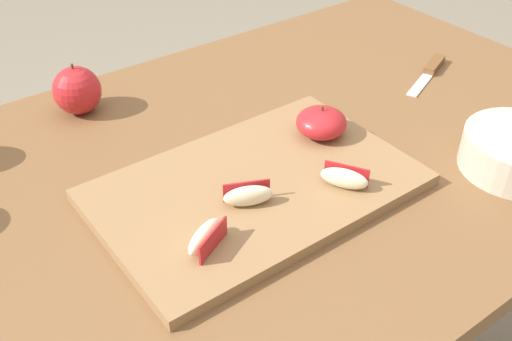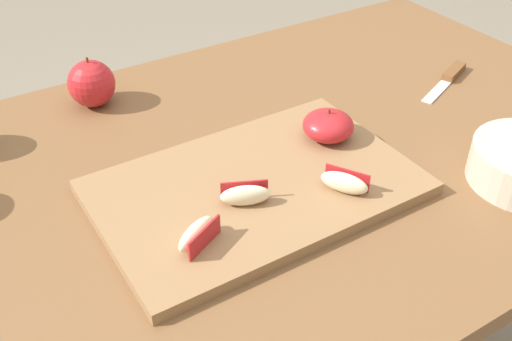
{
  "view_description": "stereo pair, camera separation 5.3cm",
  "coord_description": "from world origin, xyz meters",
  "views": [
    {
      "loc": [
        -0.46,
        -0.58,
        1.26
      ],
      "look_at": [
        -0.07,
        -0.06,
        0.78
      ],
      "focal_mm": 42.16,
      "sensor_mm": 36.0,
      "label": 1
    },
    {
      "loc": [
        -0.41,
        -0.61,
        1.26
      ],
      "look_at": [
        -0.07,
        -0.06,
        0.78
      ],
      "focal_mm": 42.16,
      "sensor_mm": 36.0,
      "label": 2
    }
  ],
  "objects": [
    {
      "name": "apple_wedge_left",
      "position": [
        -0.1,
        -0.09,
        0.77
      ],
      "size": [
        0.07,
        0.05,
        0.03
      ],
      "color": "beige",
      "rests_on": "cutting_board"
    },
    {
      "name": "cutting_board",
      "position": [
        -0.07,
        -0.06,
        0.75
      ],
      "size": [
        0.43,
        0.28,
        0.02
      ],
      "color": "olive",
      "rests_on": "dining_table"
    },
    {
      "name": "apple_wedge_front",
      "position": [
        0.02,
        -0.14,
        0.77
      ],
      "size": [
        0.05,
        0.07,
        0.03
      ],
      "color": "beige",
      "rests_on": "cutting_board"
    },
    {
      "name": "apple_wedge_near_knife",
      "position": [
        -0.19,
        -0.13,
        0.77
      ],
      "size": [
        0.07,
        0.05,
        0.03
      ],
      "color": "beige",
      "rests_on": "cutting_board"
    },
    {
      "name": "dining_table",
      "position": [
        0.0,
        0.0,
        0.63
      ],
      "size": [
        1.24,
        0.77,
        0.74
      ],
      "color": "brown",
      "rests_on": "ground_plane"
    },
    {
      "name": "paring_knife",
      "position": [
        0.41,
        0.03,
        0.75
      ],
      "size": [
        0.16,
        0.08,
        0.01
      ],
      "color": "silver",
      "rests_on": "dining_table"
    },
    {
      "name": "whole_apple_crimson",
      "position": [
        -0.18,
        0.29,
        0.78
      ],
      "size": [
        0.08,
        0.08,
        0.09
      ],
      "color": "#B21E23",
      "rests_on": "dining_table"
    },
    {
      "name": "apple_half_skin_up",
      "position": [
        0.08,
        -0.02,
        0.78
      ],
      "size": [
        0.08,
        0.08,
        0.05
      ],
      "color": "#B21E23",
      "rests_on": "cutting_board"
    }
  ]
}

